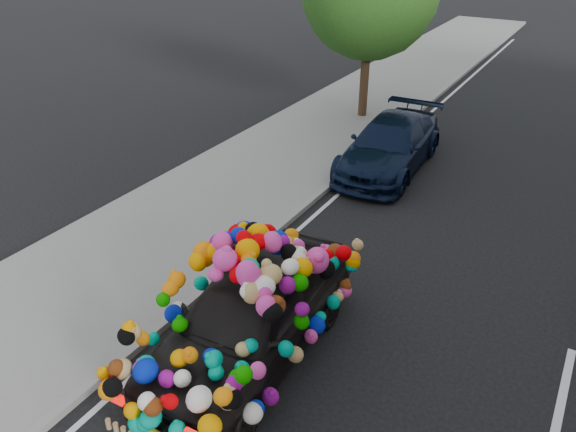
# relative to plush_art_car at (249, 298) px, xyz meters

# --- Properties ---
(ground) EXTENTS (100.00, 100.00, 0.00)m
(ground) POSITION_rel_plush_art_car_xyz_m (0.74, 1.64, -1.09)
(ground) COLOR black
(ground) RESTS_ON ground
(sidewalk) EXTENTS (4.00, 60.00, 0.12)m
(sidewalk) POSITION_rel_plush_art_car_xyz_m (-3.56, 1.64, -1.03)
(sidewalk) COLOR gray
(sidewalk) RESTS_ON ground
(kerb) EXTENTS (0.15, 60.00, 0.13)m
(kerb) POSITION_rel_plush_art_car_xyz_m (-1.61, 1.64, -1.03)
(kerb) COLOR gray
(kerb) RESTS_ON ground
(lane_markings) EXTENTS (6.00, 50.00, 0.01)m
(lane_markings) POSITION_rel_plush_art_car_xyz_m (4.34, 1.64, -1.09)
(lane_markings) COLOR silver
(lane_markings) RESTS_ON ground
(plush_art_car) EXTENTS (2.26, 4.62, 2.13)m
(plush_art_car) POSITION_rel_plush_art_car_xyz_m (0.00, 0.00, 0.00)
(plush_art_car) COLOR black
(plush_art_car) RESTS_ON ground
(navy_sedan) EXTENTS (2.06, 4.64, 1.32)m
(navy_sedan) POSITION_rel_plush_art_car_xyz_m (-0.80, 7.78, -0.43)
(navy_sedan) COLOR black
(navy_sedan) RESTS_ON ground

